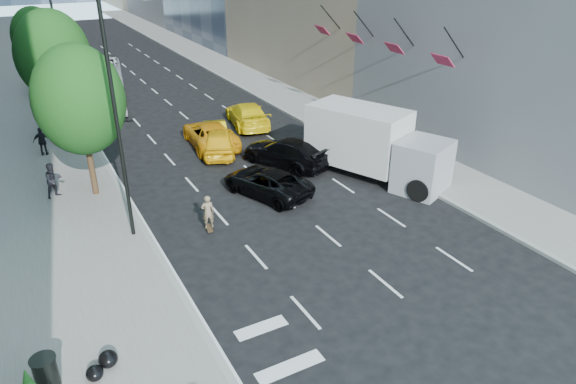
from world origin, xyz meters
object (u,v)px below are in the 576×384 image
city_bus (107,85)px  trash_can (46,373)px  skateboarder (208,214)px  black_sedan_mercedes (286,152)px  box_truck (374,144)px  black_sedan_lincoln (267,182)px

city_bus → trash_can: size_ratio=10.59×
skateboarder → black_sedan_mercedes: (6.57, 4.90, 0.01)m
trash_can → city_bus: bearing=75.8°
box_truck → skateboarder: bearing=164.8°
box_truck → city_bus: bearing=91.6°
black_sedan_mercedes → trash_can: black_sedan_mercedes is taller
city_bus → trash_can: (-7.47, -29.52, -0.81)m
city_bus → box_truck: bearing=-55.5°
black_sedan_mercedes → city_bus: (-6.37, 18.14, 0.66)m
skateboarder → city_bus: (0.20, 23.04, 0.67)m
city_bus → box_truck: 23.84m
black_sedan_mercedes → trash_can: bearing=16.1°
black_sedan_lincoln → black_sedan_mercedes: 3.94m
skateboarder → trash_can: skateboarder is taller
skateboarder → trash_can: (-7.27, -6.48, -0.15)m
black_sedan_lincoln → box_truck: box_truck is taller
black_sedan_lincoln → city_bus: size_ratio=0.47×
black_sedan_mercedes → city_bus: city_bus is taller
black_sedan_lincoln → black_sedan_mercedes: black_sedan_mercedes is taller
black_sedan_lincoln → black_sedan_mercedes: bearing=-153.5°
skateboarder → black_sedan_lincoln: bearing=-142.4°
black_sedan_mercedes → trash_can: (-13.84, -11.38, -0.16)m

